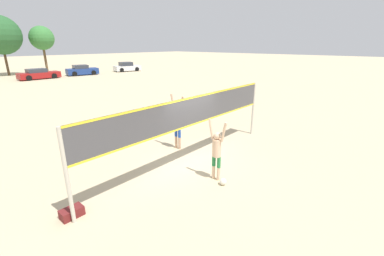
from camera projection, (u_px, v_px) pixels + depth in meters
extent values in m
plane|color=#C6B28C|center=(192.00, 163.00, 9.51)|extent=(200.00, 200.00, 0.00)
cylinder|color=beige|center=(67.00, 177.00, 5.98)|extent=(0.10, 0.10, 2.49)
cylinder|color=beige|center=(253.00, 109.00, 12.26)|extent=(0.10, 0.10, 2.49)
cube|color=#47474C|center=(192.00, 111.00, 8.89)|extent=(8.73, 0.02, 1.03)
cube|color=yellow|center=(192.00, 98.00, 8.74)|extent=(8.73, 0.03, 0.06)
cube|color=yellow|center=(192.00, 125.00, 9.04)|extent=(8.73, 0.03, 0.06)
cylinder|color=beige|center=(218.00, 174.00, 8.27)|extent=(0.11, 0.11, 0.45)
cylinder|color=#267F3F|center=(219.00, 162.00, 8.14)|extent=(0.12, 0.12, 0.37)
cylinder|color=beige|center=(213.00, 172.00, 8.40)|extent=(0.11, 0.11, 0.45)
cylinder|color=#267F3F|center=(214.00, 160.00, 8.27)|extent=(0.12, 0.12, 0.37)
cylinder|color=beige|center=(217.00, 148.00, 8.06)|extent=(0.28, 0.28, 0.58)
sphere|color=beige|center=(217.00, 136.00, 7.93)|extent=(0.22, 0.22, 0.22)
cylinder|color=beige|center=(224.00, 132.00, 7.73)|extent=(0.08, 0.21, 0.65)
cylinder|color=beige|center=(211.00, 129.00, 8.03)|extent=(0.08, 0.21, 0.65)
cylinder|color=tan|center=(176.00, 142.00, 10.86)|extent=(0.11, 0.11, 0.51)
cylinder|color=#1E47A5|center=(176.00, 132.00, 10.71)|extent=(0.12, 0.12, 0.42)
cylinder|color=tan|center=(180.00, 143.00, 10.73)|extent=(0.11, 0.11, 0.51)
cylinder|color=#1E47A5|center=(179.00, 133.00, 10.59)|extent=(0.12, 0.12, 0.42)
cylinder|color=#3372BF|center=(177.00, 120.00, 10.48)|extent=(0.28, 0.28, 0.66)
sphere|color=tan|center=(177.00, 109.00, 10.34)|extent=(0.26, 0.26, 0.26)
cylinder|color=tan|center=(173.00, 103.00, 10.43)|extent=(0.08, 0.23, 0.73)
cylinder|color=tan|center=(182.00, 105.00, 10.12)|extent=(0.08, 0.23, 0.73)
sphere|color=silver|center=(223.00, 182.00, 8.02)|extent=(0.22, 0.22, 0.22)
cube|color=maroon|center=(72.00, 213.00, 6.53)|extent=(0.55, 0.33, 0.24)
cube|color=navy|center=(82.00, 71.00, 35.84)|extent=(4.34, 2.53, 0.79)
cube|color=#2D333D|center=(80.00, 67.00, 35.53)|extent=(2.12, 1.94, 0.48)
cylinder|color=black|center=(90.00, 72.00, 37.25)|extent=(0.67, 0.34, 0.64)
cylinder|color=black|center=(94.00, 73.00, 36.00)|extent=(0.67, 0.34, 0.64)
cylinder|color=black|center=(72.00, 73.00, 35.81)|extent=(0.67, 0.34, 0.64)
cylinder|color=black|center=(75.00, 74.00, 34.55)|extent=(0.67, 0.34, 0.64)
cube|color=maroon|center=(39.00, 75.00, 31.84)|extent=(4.62, 1.72, 0.69)
cube|color=#2D333D|center=(36.00, 71.00, 31.50)|extent=(2.08, 1.57, 0.45)
cylinder|color=black|center=(49.00, 75.00, 33.41)|extent=(0.64, 0.22, 0.64)
cylinder|color=black|center=(54.00, 76.00, 32.39)|extent=(0.64, 0.22, 0.64)
cylinder|color=black|center=(24.00, 77.00, 31.38)|extent=(0.64, 0.22, 0.64)
cylinder|color=black|center=(29.00, 78.00, 30.36)|extent=(0.64, 0.22, 0.64)
cube|color=silver|center=(127.00, 68.00, 40.80)|extent=(4.34, 2.71, 0.73)
cube|color=#2D333D|center=(126.00, 64.00, 40.49)|extent=(2.15, 2.04, 0.57)
cylinder|color=black|center=(133.00, 68.00, 42.20)|extent=(0.67, 0.37, 0.64)
cylinder|color=black|center=(137.00, 69.00, 40.86)|extent=(0.67, 0.37, 0.64)
cylinder|color=black|center=(118.00, 69.00, 40.85)|extent=(0.67, 0.37, 0.64)
cylinder|color=black|center=(122.00, 70.00, 39.51)|extent=(0.67, 0.37, 0.64)
cylinder|color=brown|center=(45.00, 59.00, 38.01)|extent=(0.33, 0.33, 4.05)
sphere|color=#387A38|center=(42.00, 38.00, 37.09)|extent=(3.35, 3.35, 3.35)
cylinder|color=#4C3823|center=(6.00, 61.00, 34.83)|extent=(0.31, 0.31, 3.89)
sphere|color=#285B2D|center=(0.00, 35.00, 33.79)|extent=(5.02, 5.02, 5.02)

